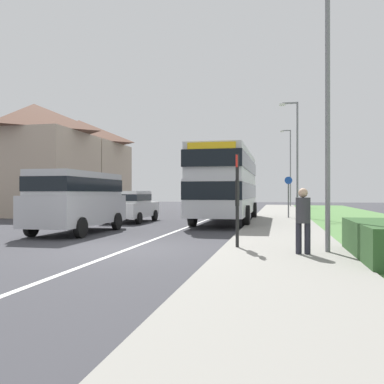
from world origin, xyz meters
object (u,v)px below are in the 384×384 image
object	(u,v)px
double_decker_bus	(226,182)
street_lamp_near	(323,91)
parked_car_white	(131,205)
street_lamp_far	(290,164)
cycle_route_sign	(288,195)
parked_van_silver	(78,197)
bus_stop_sign	(237,194)
street_lamp_mid	(296,151)
pedestrian_at_stop	(303,218)

from	to	relation	value
double_decker_bus	street_lamp_near	bearing A→B (deg)	-70.96
parked_car_white	street_lamp_far	bearing A→B (deg)	70.22
street_lamp_far	parked_car_white	bearing A→B (deg)	-109.78
cycle_route_sign	parked_van_silver	bearing A→B (deg)	-129.83
parked_van_silver	bus_stop_sign	size ratio (longest dim) A/B	1.97
street_lamp_near	street_lamp_far	distance (m)	34.70
cycle_route_sign	street_lamp_mid	xyz separation A→B (m)	(0.46, 1.35, 2.70)
double_decker_bus	parked_van_silver	xyz separation A→B (m)	(-4.96, -6.79, -0.75)
double_decker_bus	pedestrian_at_stop	xyz separation A→B (m)	(3.24, -11.37, -1.17)
parked_van_silver	street_lamp_near	world-z (taller)	street_lamp_near
double_decker_bus	bus_stop_sign	world-z (taller)	double_decker_bus
bus_stop_sign	street_lamp_mid	xyz separation A→B (m)	(2.11, 14.85, 2.59)
double_decker_bus	parked_car_white	distance (m)	5.21
cycle_route_sign	parked_car_white	bearing A→B (deg)	-154.84
double_decker_bus	parked_van_silver	distance (m)	8.44
double_decker_bus	bus_stop_sign	xyz separation A→B (m)	(1.60, -10.43, -0.60)
bus_stop_sign	street_lamp_mid	size ratio (longest dim) A/B	0.36
parked_car_white	street_lamp_near	bearing A→B (deg)	-48.94
parked_car_white	street_lamp_near	xyz separation A→B (m)	(8.74, -10.04, 3.16)
double_decker_bus	pedestrian_at_stop	world-z (taller)	double_decker_bus
pedestrian_at_stop	street_lamp_far	xyz separation A→B (m)	(0.63, 35.21, 3.79)
street_lamp_near	street_lamp_mid	world-z (taller)	street_lamp_mid
bus_stop_sign	street_lamp_mid	world-z (taller)	street_lamp_mid
bus_stop_sign	parked_car_white	bearing A→B (deg)	124.47
street_lamp_mid	street_lamp_near	bearing A→B (deg)	-89.89
street_lamp_far	cycle_route_sign	bearing A→B (deg)	-91.70
pedestrian_at_stop	street_lamp_far	bearing A→B (deg)	88.98
parked_van_silver	street_lamp_far	size ratio (longest dim) A/B	0.61
street_lamp_near	parked_car_white	bearing A→B (deg)	131.06
parked_car_white	street_lamp_mid	size ratio (longest dim) A/B	0.60
cycle_route_sign	street_lamp_mid	size ratio (longest dim) A/B	0.35
double_decker_bus	cycle_route_sign	size ratio (longest dim) A/B	3.97
parked_van_silver	parked_car_white	world-z (taller)	parked_van_silver
parked_van_silver	pedestrian_at_stop	world-z (taller)	parked_van_silver
cycle_route_sign	street_lamp_mid	distance (m)	3.06
street_lamp_near	street_lamp_mid	xyz separation A→B (m)	(-0.03, 15.27, 0.06)
street_lamp_far	double_decker_bus	bearing A→B (deg)	-99.23
cycle_route_sign	pedestrian_at_stop	bearing A→B (deg)	-90.06
double_decker_bus	street_lamp_mid	size ratio (longest dim) A/B	1.40
pedestrian_at_stop	cycle_route_sign	distance (m)	14.44
pedestrian_at_stop	street_lamp_mid	bearing A→B (deg)	88.28
double_decker_bus	parked_van_silver	world-z (taller)	double_decker_bus
cycle_route_sign	street_lamp_mid	world-z (taller)	street_lamp_mid
bus_stop_sign	cycle_route_sign	bearing A→B (deg)	83.02
street_lamp_mid	parked_car_white	bearing A→B (deg)	-149.03
parked_car_white	double_decker_bus	bearing A→B (deg)	9.30
double_decker_bus	parked_car_white	world-z (taller)	double_decker_bus
double_decker_bus	street_lamp_far	xyz separation A→B (m)	(3.87, 23.84, 2.63)
street_lamp_mid	double_decker_bus	bearing A→B (deg)	-130.13
parked_car_white	pedestrian_at_stop	bearing A→B (deg)	-52.02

